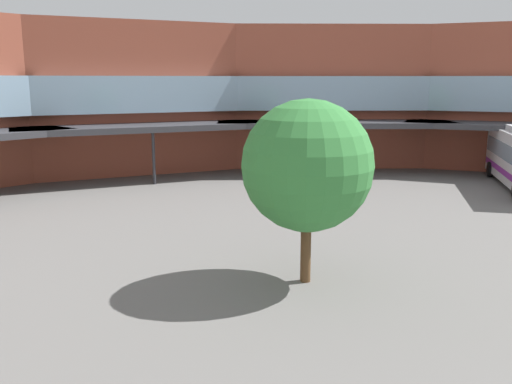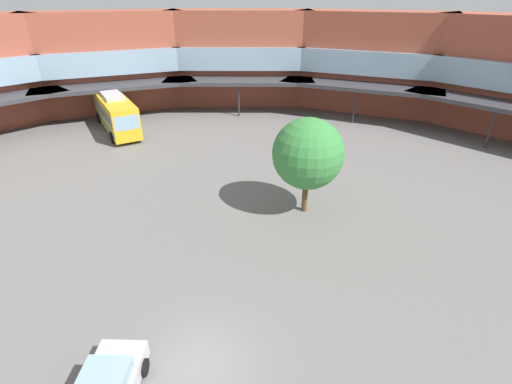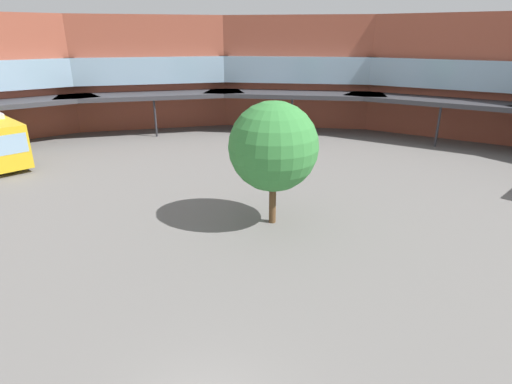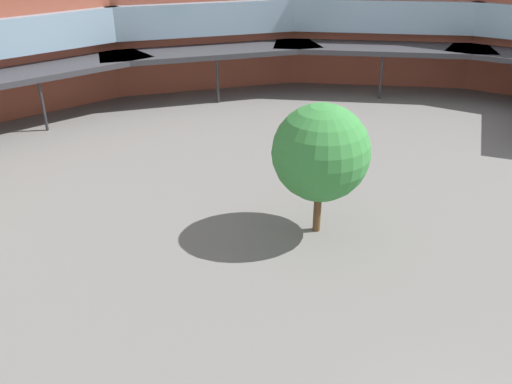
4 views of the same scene
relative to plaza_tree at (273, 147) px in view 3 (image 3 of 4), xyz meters
The scene contains 2 objects.
station_building 8.74m from the plaza_tree, 92.56° to the left, with size 85.26×52.22×10.96m.
plaza_tree is the anchor object (origin of this frame).
Camera 3 is at (2.44, -6.66, 9.25)m, focal length 28.77 mm.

